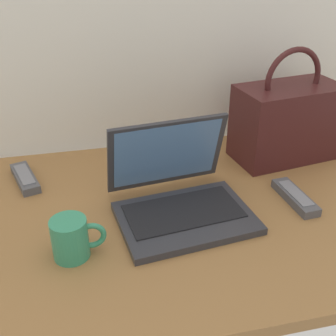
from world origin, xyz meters
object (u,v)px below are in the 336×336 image
remote_control_near (295,197)px  remote_control_far (25,178)px  handbag (287,121)px  coffee_mug (72,238)px  laptop (179,195)px

remote_control_near → remote_control_far: bearing=159.7°
remote_control_far → handbag: (0.75, -0.01, 0.10)m
remote_control_near → coffee_mug: bearing=-171.2°
laptop → handbag: 0.44m
laptop → remote_control_far: (-0.38, 0.22, -0.03)m
remote_control_near → handbag: size_ratio=0.49×
coffee_mug → remote_control_far: coffee_mug is taller
laptop → remote_control_near: laptop is taller
remote_control_near → handbag: 0.27m
coffee_mug → remote_control_far: 0.36m
coffee_mug → laptop: bearing=23.4°
remote_control_far → handbag: handbag is taller
remote_control_far → remote_control_near: bearing=-20.3°
handbag → remote_control_far: bearing=178.9°
coffee_mug → remote_control_near: (0.55, 0.09, -0.03)m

